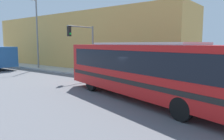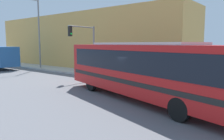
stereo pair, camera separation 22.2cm
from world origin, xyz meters
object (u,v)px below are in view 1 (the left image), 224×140
object	(u,v)px
fire_hydrant	(121,73)
pedestrian_near_corner	(77,64)
parking_meter	(104,66)
city_bus	(143,67)
street_lamp	(35,28)
traffic_light_pole	(84,41)

from	to	relation	value
fire_hydrant	pedestrian_near_corner	world-z (taller)	pedestrian_near_corner
parking_meter	pedestrian_near_corner	bearing A→B (deg)	80.59
city_bus	street_lamp	world-z (taller)	street_lamp
street_lamp	pedestrian_near_corner	distance (m)	7.90
fire_hydrant	pedestrian_near_corner	bearing A→B (deg)	83.55
fire_hydrant	traffic_light_pole	bearing A→B (deg)	106.18
street_lamp	fire_hydrant	bearing A→B (deg)	-89.69
traffic_light_pole	street_lamp	size ratio (longest dim) A/B	0.56
city_bus	street_lamp	bearing A→B (deg)	90.49
pedestrian_near_corner	city_bus	bearing A→B (deg)	-116.55
city_bus	traffic_light_pole	world-z (taller)	traffic_light_pole
fire_hydrant	parking_meter	xyz separation A→B (m)	(0.00, 2.06, 0.51)
street_lamp	pedestrian_near_corner	world-z (taller)	street_lamp
fire_hydrant	traffic_light_pole	size ratio (longest dim) A/B	0.17
parking_meter	fire_hydrant	bearing A→B (deg)	-90.00
parking_meter	street_lamp	bearing A→B (deg)	90.37
parking_meter	street_lamp	xyz separation A→B (m)	(-0.07, 11.13, 4.04)
parking_meter	street_lamp	distance (m)	11.84
city_bus	street_lamp	size ratio (longest dim) A/B	1.49
fire_hydrant	traffic_light_pole	xyz separation A→B (m)	(-1.04, 3.59, 2.89)
fire_hydrant	street_lamp	distance (m)	13.95
city_bus	pedestrian_near_corner	xyz separation A→B (m)	(5.81, 11.63, -0.88)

